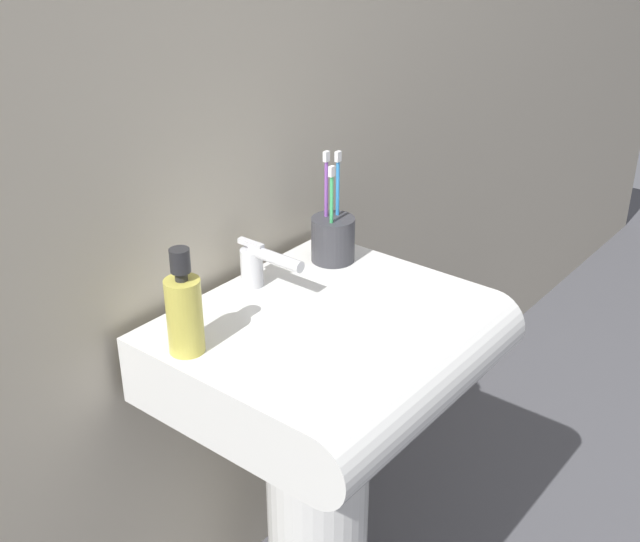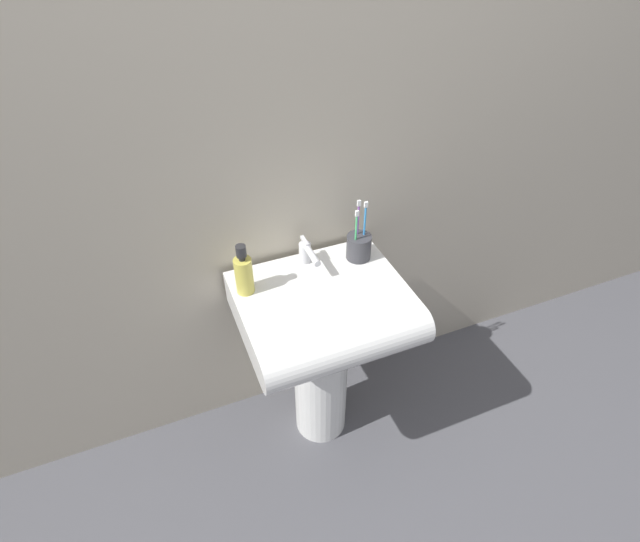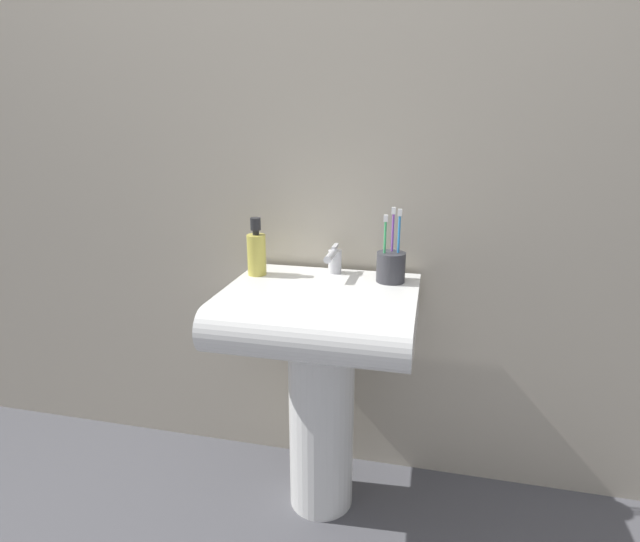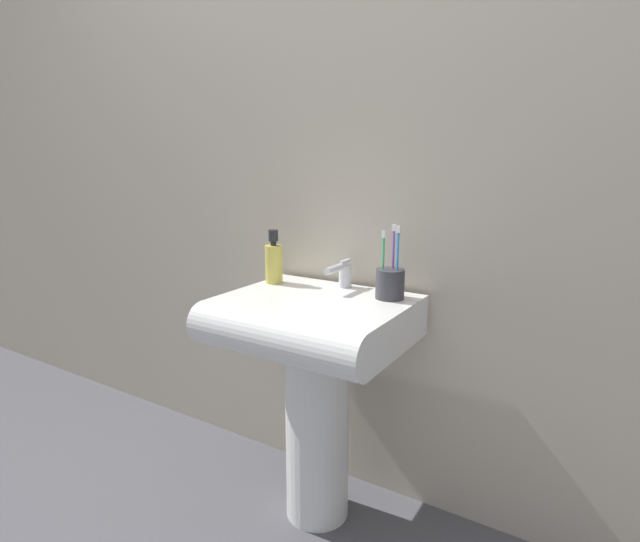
# 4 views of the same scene
# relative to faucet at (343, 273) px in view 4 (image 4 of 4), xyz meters

# --- Properties ---
(ground_plane) EXTENTS (6.00, 6.00, 0.00)m
(ground_plane) POSITION_rel_faucet_xyz_m (-0.01, -0.14, -0.78)
(ground_plane) COLOR #4C4C51
(ground_plane) RESTS_ON ground
(wall_back) EXTENTS (5.00, 0.05, 2.40)m
(wall_back) POSITION_rel_faucet_xyz_m (-0.01, 0.11, 0.42)
(wall_back) COLOR #B7AD99
(wall_back) RESTS_ON ground
(sink_pedestal) EXTENTS (0.20, 0.20, 0.61)m
(sink_pedestal) POSITION_rel_faucet_xyz_m (-0.01, -0.14, -0.48)
(sink_pedestal) COLOR white
(sink_pedestal) RESTS_ON ground
(sink_basin) EXTENTS (0.55, 0.48, 0.13)m
(sink_basin) POSITION_rel_faucet_xyz_m (-0.01, -0.19, -0.11)
(sink_basin) COLOR white
(sink_basin) RESTS_ON sink_pedestal
(faucet) EXTENTS (0.04, 0.15, 0.09)m
(faucet) POSITION_rel_faucet_xyz_m (0.00, 0.00, 0.00)
(faucet) COLOR silver
(faucet) RESTS_ON sink_basin
(toothbrush_cup) EXTENTS (0.09, 0.09, 0.22)m
(toothbrush_cup) POSITION_rel_faucet_xyz_m (0.18, -0.03, -0.00)
(toothbrush_cup) COLOR #38383D
(toothbrush_cup) RESTS_ON sink_basin
(soap_bottle) EXTENTS (0.06, 0.06, 0.18)m
(soap_bottle) POSITION_rel_faucet_xyz_m (-0.23, -0.06, 0.02)
(soap_bottle) COLOR gold
(soap_bottle) RESTS_ON sink_basin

